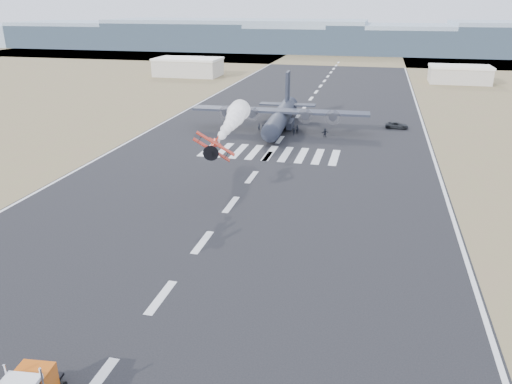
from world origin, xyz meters
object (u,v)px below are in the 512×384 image
at_px(hangar_right, 460,74).
at_px(crew_f, 325,133).
at_px(crew_b, 272,128).
at_px(crew_c, 294,131).
at_px(crew_d, 280,130).
at_px(transport_aircraft, 281,116).
at_px(crew_g, 259,127).
at_px(crew_h, 263,129).
at_px(hangar_left, 188,67).
at_px(support_vehicle, 397,125).
at_px(aerobatic_biplane, 213,147).
at_px(crew_e, 274,132).
at_px(crew_a, 297,129).

xyz_separation_m(hangar_right, crew_f, (-37.29, -85.73, -2.09)).
bearing_deg(crew_b, hangar_right, -97.87).
xyz_separation_m(crew_c, crew_d, (-3.03, 0.37, -0.04)).
height_order(transport_aircraft, crew_f, transport_aircraft).
relative_size(crew_g, crew_h, 0.95).
bearing_deg(transport_aircraft, crew_g, -145.03).
relative_size(hangar_left, crew_g, 15.28).
xyz_separation_m(hangar_left, support_vehicle, (75.44, -69.27, -2.71)).
height_order(aerobatic_biplane, crew_e, aerobatic_biplane).
relative_size(hangar_left, crew_h, 14.58).
bearing_deg(crew_f, crew_e, 155.93).
relative_size(crew_d, crew_g, 1.02).
bearing_deg(crew_h, aerobatic_biplane, 112.99).
bearing_deg(crew_b, support_vehicle, -137.50).
relative_size(hangar_right, aerobatic_biplane, 3.68).
distance_m(crew_f, crew_h, 13.48).
bearing_deg(support_vehicle, crew_a, 116.41).
distance_m(support_vehicle, crew_a, 22.88).
bearing_deg(support_vehicle, hangar_left, 49.87).
relative_size(hangar_right, crew_b, 11.82).
height_order(crew_c, crew_g, crew_c).
height_order(crew_b, crew_c, crew_b).
bearing_deg(crew_d, crew_g, -132.92).
height_order(crew_b, crew_h, crew_b).
relative_size(hangar_left, crew_b, 14.13).
xyz_separation_m(hangar_right, crew_h, (-50.75, -84.88, -2.17)).
relative_size(crew_d, crew_e, 1.00).
relative_size(transport_aircraft, crew_g, 24.03).
bearing_deg(transport_aircraft, crew_f, -30.33).
distance_m(hangar_left, transport_aircraft, 90.50).
bearing_deg(crew_c, crew_f, 41.40).
relative_size(crew_c, crew_g, 1.07).
relative_size(crew_a, crew_b, 1.04).
distance_m(crew_c, crew_d, 3.05).
height_order(hangar_left, transport_aircraft, transport_aircraft).
bearing_deg(crew_f, hangar_left, 93.49).
bearing_deg(hangar_left, crew_b, -58.15).
relative_size(crew_b, crew_d, 1.06).
xyz_separation_m(crew_d, crew_f, (9.65, -0.36, 0.10)).
bearing_deg(crew_b, crew_f, -166.34).
xyz_separation_m(support_vehicle, crew_f, (-14.74, -11.46, 0.22)).
bearing_deg(crew_a, crew_h, 42.52).
bearing_deg(crew_e, hangar_right, -65.76).
relative_size(hangar_right, crew_a, 11.36).
relative_size(support_vehicle, crew_b, 2.89).
xyz_separation_m(crew_f, crew_g, (-14.64, 2.25, -0.12)).
xyz_separation_m(hangar_left, transport_aircraft, (50.28, -75.25, -0.54)).
height_order(aerobatic_biplane, crew_d, aerobatic_biplane).
distance_m(crew_c, crew_e, 4.22).
height_order(support_vehicle, crew_h, crew_h).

